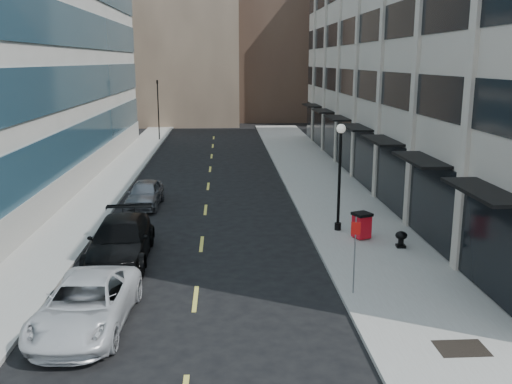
{
  "coord_description": "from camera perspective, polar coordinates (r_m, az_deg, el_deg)",
  "views": [
    {
      "loc": [
        1.03,
        -10.36,
        7.99
      ],
      "look_at": [
        2.35,
        12.54,
        2.69
      ],
      "focal_mm": 40.0,
      "sensor_mm": 36.0,
      "label": 1
    }
  ],
  "objects": [
    {
      "name": "skyline_tan_far",
      "position": [
        89.68,
        -13.38,
        14.59
      ],
      "size": [
        12.0,
        14.0,
        22.0
      ],
      "primitive_type": "cube",
      "color": "#987E64",
      "rests_on": "ground"
    },
    {
      "name": "building_right",
      "position": [
        40.61,
        20.36,
        13.64
      ],
      "size": [
        15.3,
        46.5,
        18.25
      ],
      "color": "#BDB09F",
      "rests_on": "ground"
    },
    {
      "name": "skyline_tan_near",
      "position": [
        78.75,
        -7.28,
        17.28
      ],
      "size": [
        14.0,
        18.0,
        28.0
      ],
      "primitive_type": "cube",
      "color": "#987E64",
      "rests_on": "ground"
    },
    {
      "name": "urn_planter",
      "position": [
        25.3,
        14.31,
        -4.44
      ],
      "size": [
        0.51,
        0.51,
        0.71
      ],
      "rotation": [
        0.0,
        0.0,
        -0.06
      ],
      "color": "black",
      "rests_on": "sidewalk_right"
    },
    {
      "name": "grate_far",
      "position": [
        17.46,
        19.86,
        -14.48
      ],
      "size": [
        1.4,
        1.0,
        0.01
      ],
      "primitive_type": "cube",
      "color": "black",
      "rests_on": "sidewalk_right"
    },
    {
      "name": "sign_post",
      "position": [
        19.68,
        9.88,
        -5.28
      ],
      "size": [
        0.31,
        0.14,
        2.73
      ],
      "rotation": [
        0.0,
        0.0,
        -0.35
      ],
      "color": "slate",
      "rests_on": "sidewalk_right"
    },
    {
      "name": "road_centerline",
      "position": [
        28.51,
        -5.25,
        -3.31
      ],
      "size": [
        0.15,
        68.2,
        0.01
      ],
      "color": "#D8CC4C",
      "rests_on": "ground"
    },
    {
      "name": "trash_bin",
      "position": [
        26.1,
        10.52,
        -3.22
      ],
      "size": [
        0.96,
        0.96,
        1.19
      ],
      "rotation": [
        0.0,
        0.0,
        0.4
      ],
      "color": "red",
      "rests_on": "sidewalk_right"
    },
    {
      "name": "car_silver_sedan",
      "position": [
        32.44,
        -11.04,
        -0.16
      ],
      "size": [
        1.93,
        4.4,
        1.47
      ],
      "primitive_type": "imported",
      "rotation": [
        0.0,
        0.0,
        -0.05
      ],
      "color": "gray",
      "rests_on": "ground"
    },
    {
      "name": "traffic_signal",
      "position": [
        58.76,
        -9.84,
        10.6
      ],
      "size": [
        0.66,
        0.66,
        6.98
      ],
      "color": "black",
      "rests_on": "ground"
    },
    {
      "name": "lamppost",
      "position": [
        26.68,
        8.38,
        2.47
      ],
      "size": [
        0.43,
        0.43,
        5.15
      ],
      "color": "black",
      "rests_on": "sidewalk_right"
    },
    {
      "name": "car_white_van",
      "position": [
        18.37,
        -16.63,
        -10.73
      ],
      "size": [
        2.8,
        5.61,
        1.53
      ],
      "primitive_type": "imported",
      "rotation": [
        0.0,
        0.0,
        -0.05
      ],
      "color": "silver",
      "rests_on": "ground"
    },
    {
      "name": "sidewalk_right",
      "position": [
        32.03,
        8.46,
        -1.45
      ],
      "size": [
        5.0,
        80.0,
        0.15
      ],
      "primitive_type": "cube",
      "color": "gray",
      "rests_on": "ground"
    },
    {
      "name": "car_black_pickup",
      "position": [
        23.88,
        -13.39,
        -4.75
      ],
      "size": [
        2.52,
        5.93,
        1.71
      ],
      "primitive_type": "imported",
      "rotation": [
        0.0,
        0.0,
        0.02
      ],
      "color": "black",
      "rests_on": "ground"
    },
    {
      "name": "sidewalk_left",
      "position": [
        32.26,
        -16.7,
        -1.76
      ],
      "size": [
        3.0,
        80.0,
        0.15
      ],
      "primitive_type": "cube",
      "color": "gray",
      "rests_on": "ground"
    },
    {
      "name": "skyline_stone",
      "position": [
        78.24,
        9.53,
        14.3
      ],
      "size": [
        10.0,
        14.0,
        20.0
      ],
      "primitive_type": "cube",
      "color": "#BDB09F",
      "rests_on": "ground"
    }
  ]
}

